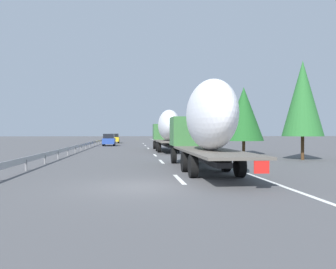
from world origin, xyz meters
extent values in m
plane|color=#4C4C4F|center=(40.00, 0.00, 0.00)|extent=(260.00, 260.00, 0.00)
cube|color=white|center=(2.00, -1.80, 0.00)|extent=(3.20, 0.20, 0.01)
cube|color=white|center=(11.30, -1.80, 0.00)|extent=(3.20, 0.20, 0.01)
cube|color=white|center=(18.20, -1.80, 0.00)|extent=(3.20, 0.20, 0.01)
cube|color=white|center=(31.79, -1.80, 0.00)|extent=(3.20, 0.20, 0.01)
cube|color=white|center=(41.33, -1.80, 0.00)|extent=(3.20, 0.20, 0.01)
cube|color=white|center=(51.62, -1.80, 0.00)|extent=(3.20, 0.20, 0.01)
cube|color=white|center=(45.00, -5.50, 0.00)|extent=(110.00, 0.20, 0.01)
cube|color=#387038|center=(30.00, -3.60, 2.15)|extent=(2.40, 2.50, 1.90)
cube|color=black|center=(31.10, -3.60, 2.65)|extent=(0.08, 2.12, 0.80)
cube|color=#262628|center=(26.81, -3.60, 0.67)|extent=(11.73, 0.70, 0.24)
cube|color=#59544C|center=(23.62, -3.60, 1.14)|extent=(10.35, 2.50, 0.12)
ellipsoid|color=white|center=(23.42, -3.60, 2.83)|extent=(7.84, 2.20, 3.26)
cube|color=red|center=(18.47, -4.29, 0.90)|extent=(0.04, 0.56, 0.56)
cylinder|color=black|center=(30.00, -2.50, 0.52)|extent=(1.04, 0.30, 1.04)
cylinder|color=black|center=(30.00, -4.70, 0.52)|extent=(1.04, 0.30, 1.04)
cylinder|color=black|center=(24.82, -2.50, 0.52)|extent=(1.04, 0.35, 1.04)
cylinder|color=black|center=(24.82, -4.70, 0.52)|extent=(1.04, 0.35, 1.04)
cylinder|color=black|center=(22.42, -2.50, 0.52)|extent=(1.04, 0.35, 1.04)
cylinder|color=black|center=(22.42, -4.70, 0.52)|extent=(1.04, 0.35, 1.04)
cube|color=#387038|center=(9.84, -3.60, 2.15)|extent=(2.40, 2.50, 1.90)
cube|color=black|center=(10.94, -3.60, 2.65)|extent=(0.08, 2.12, 0.80)
cube|color=#262628|center=(6.73, -3.60, 0.67)|extent=(11.44, 0.70, 0.24)
cube|color=#59544C|center=(3.63, -3.60, 1.14)|extent=(10.03, 2.50, 0.12)
ellipsoid|color=white|center=(3.79, -3.60, 2.95)|extent=(6.52, 2.20, 3.50)
cube|color=red|center=(-1.36, -4.29, 0.90)|extent=(0.04, 0.56, 0.56)
cylinder|color=black|center=(9.84, -2.50, 0.52)|extent=(1.04, 0.30, 1.04)
cylinder|color=black|center=(9.84, -4.70, 0.52)|extent=(1.04, 0.30, 1.04)
cylinder|color=black|center=(4.83, -2.50, 0.52)|extent=(1.04, 0.35, 1.04)
cylinder|color=black|center=(4.83, -4.70, 0.52)|extent=(1.04, 0.35, 1.04)
cylinder|color=black|center=(2.43, -2.50, 0.52)|extent=(1.04, 0.35, 1.04)
cylinder|color=black|center=(2.43, -4.70, 0.52)|extent=(1.04, 0.35, 1.04)
cube|color=#28479E|center=(40.77, 3.81, 0.74)|extent=(4.42, 1.78, 0.84)
cube|color=black|center=(40.44, 3.81, 1.50)|extent=(2.43, 1.57, 0.69)
cylinder|color=black|center=(42.14, 4.60, 0.32)|extent=(0.64, 0.22, 0.64)
cylinder|color=black|center=(42.14, 3.02, 0.32)|extent=(0.64, 0.22, 0.64)
cylinder|color=black|center=(39.40, 4.60, 0.32)|extent=(0.64, 0.22, 0.64)
cylinder|color=black|center=(39.40, 3.02, 0.32)|extent=(0.64, 0.22, 0.64)
cube|color=gold|center=(54.46, 3.66, 0.74)|extent=(4.08, 1.79, 0.84)
cube|color=black|center=(54.16, 3.66, 1.49)|extent=(2.24, 1.57, 0.66)
cylinder|color=black|center=(55.73, 4.46, 0.32)|extent=(0.64, 0.22, 0.64)
cylinder|color=black|center=(55.73, 2.87, 0.32)|extent=(0.64, 0.22, 0.64)
cylinder|color=black|center=(53.20, 4.46, 0.32)|extent=(0.64, 0.22, 0.64)
cylinder|color=black|center=(53.20, 2.87, 0.32)|extent=(0.64, 0.22, 0.64)
cylinder|color=gray|center=(44.03, -6.70, 1.17)|extent=(0.10, 0.10, 2.34)
cube|color=#2D569E|center=(44.03, -6.70, 2.69)|extent=(0.06, 0.90, 0.70)
cylinder|color=#472D19|center=(72.29, -12.82, 0.62)|extent=(0.35, 0.35, 1.24)
cone|color=#194C1E|center=(72.29, -12.82, 3.43)|extent=(3.75, 3.75, 4.39)
cylinder|color=#472D19|center=(11.74, -12.53, 0.89)|extent=(0.24, 0.24, 1.79)
cone|color=#286B2D|center=(11.74, -12.53, 4.64)|extent=(3.05, 3.05, 5.71)
cylinder|color=#472D19|center=(18.73, -10.26, 0.64)|extent=(0.29, 0.29, 1.29)
cone|color=#1E5B23|center=(18.73, -10.26, 3.82)|extent=(3.74, 3.74, 5.07)
cylinder|color=#472D19|center=(82.24, -10.91, 0.67)|extent=(0.38, 0.38, 1.33)
cone|color=#194C1E|center=(82.24, -10.91, 3.62)|extent=(3.73, 3.73, 4.57)
cube|color=#9EA0A5|center=(43.00, 6.00, 0.60)|extent=(94.00, 0.06, 0.32)
cube|color=slate|center=(6.22, 6.00, 0.30)|extent=(0.10, 0.10, 0.60)
cube|color=slate|center=(10.30, 6.00, 0.30)|extent=(0.10, 0.10, 0.60)
cube|color=slate|center=(14.39, 6.00, 0.30)|extent=(0.10, 0.10, 0.60)
cube|color=slate|center=(18.48, 6.00, 0.30)|extent=(0.10, 0.10, 0.60)
cube|color=slate|center=(22.57, 6.00, 0.30)|extent=(0.10, 0.10, 0.60)
cube|color=slate|center=(26.65, 6.00, 0.30)|extent=(0.10, 0.10, 0.60)
cube|color=slate|center=(30.74, 6.00, 0.30)|extent=(0.10, 0.10, 0.60)
cube|color=slate|center=(34.83, 6.00, 0.30)|extent=(0.10, 0.10, 0.60)
cube|color=slate|center=(38.91, 6.00, 0.30)|extent=(0.10, 0.10, 0.60)
cube|color=slate|center=(43.00, 6.00, 0.30)|extent=(0.10, 0.10, 0.60)
cube|color=slate|center=(47.09, 6.00, 0.30)|extent=(0.10, 0.10, 0.60)
cube|color=slate|center=(51.17, 6.00, 0.30)|extent=(0.10, 0.10, 0.60)
cube|color=slate|center=(55.26, 6.00, 0.30)|extent=(0.10, 0.10, 0.60)
cube|color=slate|center=(59.35, 6.00, 0.30)|extent=(0.10, 0.10, 0.60)
cube|color=slate|center=(63.43, 6.00, 0.30)|extent=(0.10, 0.10, 0.60)
cube|color=slate|center=(67.52, 6.00, 0.30)|extent=(0.10, 0.10, 0.60)
cube|color=slate|center=(71.61, 6.00, 0.30)|extent=(0.10, 0.10, 0.60)
cube|color=slate|center=(75.70, 6.00, 0.30)|extent=(0.10, 0.10, 0.60)
cube|color=slate|center=(79.78, 6.00, 0.30)|extent=(0.10, 0.10, 0.60)
cube|color=slate|center=(83.87, 6.00, 0.30)|extent=(0.10, 0.10, 0.60)
cube|color=slate|center=(87.96, 6.00, 0.30)|extent=(0.10, 0.10, 0.60)
camera|label=1|loc=(-13.23, 0.28, 2.08)|focal=37.12mm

